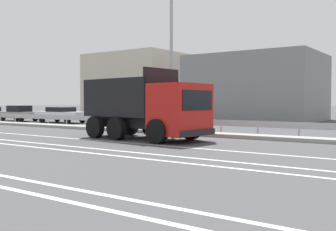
% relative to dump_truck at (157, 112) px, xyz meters
% --- Properties ---
extents(ground_plane, '(320.00, 320.00, 0.00)m').
position_rel_dump_truck_xyz_m(ground_plane, '(-0.12, 0.54, -1.28)').
color(ground_plane, '#424244').
extents(lane_strip_0, '(69.29, 0.16, 0.01)m').
position_rel_dump_truck_xyz_m(lane_strip_0, '(-0.85, -1.72, -1.27)').
color(lane_strip_0, silver).
rests_on(lane_strip_0, ground_plane).
extents(lane_strip_1, '(69.29, 0.16, 0.01)m').
position_rel_dump_truck_xyz_m(lane_strip_1, '(-0.85, -3.99, -1.27)').
color(lane_strip_1, silver).
rests_on(lane_strip_1, ground_plane).
extents(lane_strip_2, '(69.29, 0.16, 0.01)m').
position_rel_dump_truck_xyz_m(lane_strip_2, '(-0.85, -4.97, -1.27)').
color(lane_strip_2, silver).
rests_on(lane_strip_2, ground_plane).
extents(median_island, '(38.11, 1.10, 0.18)m').
position_rel_dump_truck_xyz_m(median_island, '(-0.12, 3.27, -1.19)').
color(median_island, gray).
rests_on(median_island, ground_plane).
extents(median_guardrail, '(69.29, 0.09, 0.78)m').
position_rel_dump_truck_xyz_m(median_guardrail, '(-0.12, 4.57, -0.71)').
color(median_guardrail, '#9EA0A5').
rests_on(median_guardrail, ground_plane).
extents(dump_truck, '(6.54, 3.14, 3.27)m').
position_rel_dump_truck_xyz_m(dump_truck, '(0.00, 0.00, 0.00)').
color(dump_truck, red).
rests_on(dump_truck, ground_plane).
extents(median_road_sign, '(0.79, 0.16, 2.29)m').
position_rel_dump_truck_xyz_m(median_road_sign, '(-2.94, 3.27, -0.05)').
color(median_road_sign, white).
rests_on(median_road_sign, ground_plane).
extents(street_lamp_1, '(0.72, 1.94, 9.19)m').
position_rel_dump_truck_xyz_m(street_lamp_1, '(-1.58, 3.33, 3.77)').
color(street_lamp_1, '#ADADB2').
rests_on(street_lamp_1, ground_plane).
extents(parked_car_1, '(4.30, 2.01, 1.42)m').
position_rel_dump_truck_xyz_m(parked_car_1, '(-20.89, 6.99, -0.57)').
color(parked_car_1, gray).
rests_on(parked_car_1, ground_plane).
extents(parked_car_2, '(4.94, 2.07, 1.31)m').
position_rel_dump_truck_xyz_m(parked_car_2, '(-15.53, 7.45, -0.59)').
color(parked_car_2, silver).
rests_on(parked_car_2, ground_plane).
extents(parked_car_3, '(4.23, 2.08, 1.31)m').
position_rel_dump_truck_xyz_m(parked_car_3, '(-9.29, 7.28, -0.60)').
color(parked_car_3, '#335B33').
rests_on(parked_car_3, ground_plane).
extents(background_building_0, '(10.65, 9.75, 7.34)m').
position_rel_dump_truck_xyz_m(background_building_0, '(-19.04, 22.43, 2.39)').
color(background_building_0, beige).
rests_on(background_building_0, ground_plane).
extents(background_building_1, '(11.80, 9.05, 6.21)m').
position_rel_dump_truck_xyz_m(background_building_1, '(-4.18, 21.74, 1.83)').
color(background_building_1, gray).
rests_on(background_building_1, ground_plane).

